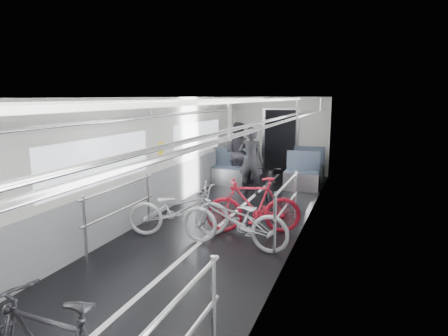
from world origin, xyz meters
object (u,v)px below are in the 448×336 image
(bike_right_far, at_px, (253,205))
(bike_aisle, at_px, (270,181))
(bike_left_far, at_px, (179,209))
(bike_right_mid, at_px, (233,219))
(person_seated, at_px, (237,152))
(person_standing, at_px, (251,161))

(bike_right_far, distance_m, bike_aisle, 2.64)
(bike_aisle, bearing_deg, bike_left_far, -114.92)
(bike_left_far, relative_size, bike_right_mid, 0.97)
(bike_aisle, xyz_separation_m, person_seated, (-1.27, 1.36, 0.46))
(bike_right_mid, xyz_separation_m, person_standing, (-0.72, 3.54, 0.36))
(bike_right_far, bearing_deg, bike_left_far, -82.80)
(bike_right_mid, bearing_deg, bike_aisle, -173.98)
(bike_left_far, distance_m, person_seated, 4.57)
(bike_right_mid, bearing_deg, person_seated, -160.32)
(bike_left_far, distance_m, person_standing, 3.32)
(bike_right_mid, bearing_deg, bike_right_far, 175.43)
(bike_right_mid, relative_size, person_standing, 1.08)
(person_standing, bearing_deg, bike_right_mid, 98.29)
(bike_right_far, height_order, bike_aisle, bike_right_far)
(person_seated, bearing_deg, bike_aisle, 135.51)
(bike_left_far, height_order, bike_aisle, bike_left_far)
(bike_left_far, xyz_separation_m, person_standing, (0.38, 3.28, 0.38))
(bike_left_far, xyz_separation_m, bike_aisle, (0.89, 3.18, -0.07))
(person_standing, bearing_deg, bike_left_far, 80.18)
(bike_aisle, bearing_deg, bike_right_mid, -95.78)
(bike_right_far, xyz_separation_m, person_standing, (-0.82, 2.72, 0.34))
(bike_left_far, height_order, bike_right_mid, bike_right_mid)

